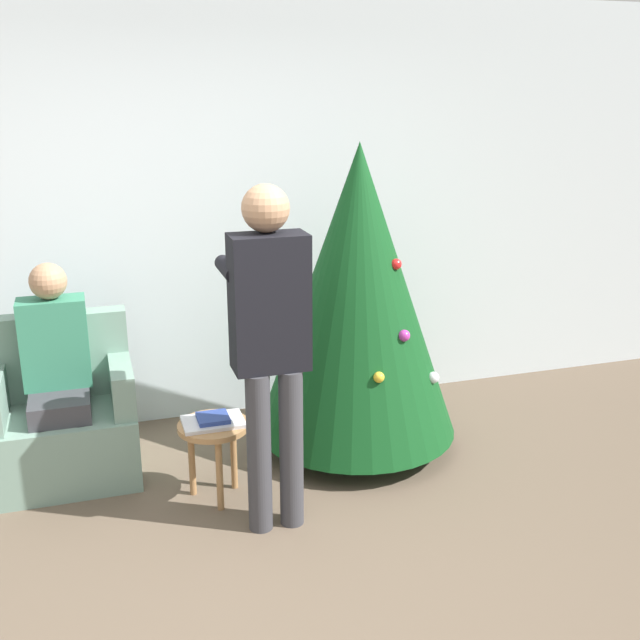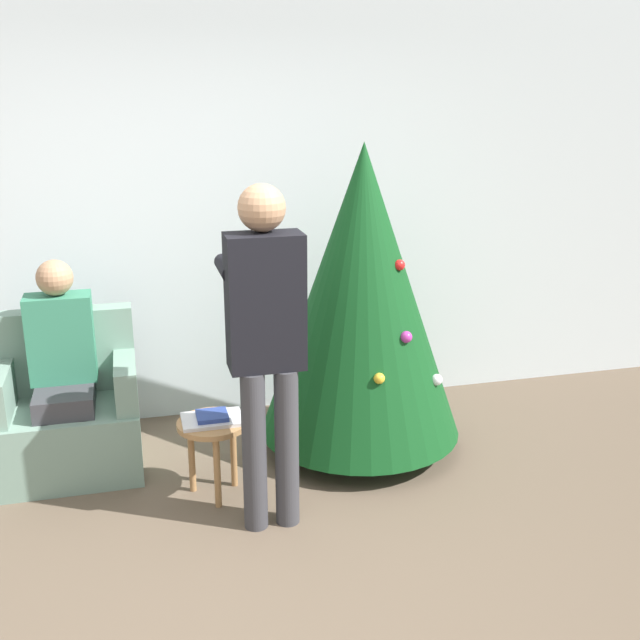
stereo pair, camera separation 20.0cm
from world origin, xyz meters
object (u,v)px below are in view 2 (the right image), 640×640
(christmas_tree, at_px, (362,293))
(person_standing, at_px, (266,331))
(person_seated, at_px, (62,361))
(side_stool, at_px, (213,434))
(armchair, at_px, (68,415))

(christmas_tree, bearing_deg, person_standing, -135.87)
(christmas_tree, bearing_deg, person_seated, 175.37)
(person_standing, relative_size, side_stool, 3.94)
(person_seated, relative_size, person_standing, 0.72)
(person_seated, bearing_deg, side_stool, -33.24)
(person_seated, xyz_separation_m, side_stool, (0.77, -0.50, -0.31))
(armchair, height_order, side_stool, armchair)
(armchair, height_order, person_standing, person_standing)
(person_seated, height_order, person_standing, person_standing)
(christmas_tree, distance_m, person_standing, 0.97)
(christmas_tree, height_order, person_seated, christmas_tree)
(armchair, relative_size, person_standing, 0.53)
(person_seated, height_order, side_stool, person_seated)
(person_standing, distance_m, side_stool, 0.76)
(christmas_tree, height_order, side_stool, christmas_tree)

